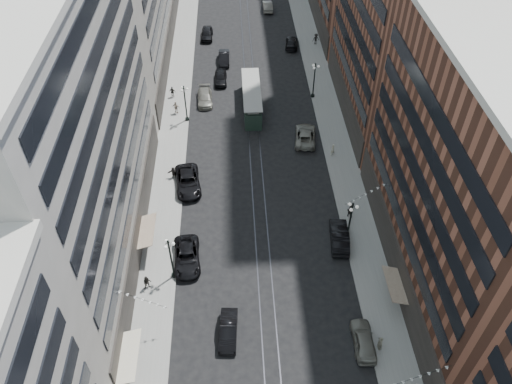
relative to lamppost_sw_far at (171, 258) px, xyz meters
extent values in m
plane|color=black|center=(9.20, 32.00, -3.10)|extent=(220.00, 220.00, 0.00)
cube|color=gray|center=(-1.80, 42.00, -3.02)|extent=(4.00, 180.00, 0.15)
cube|color=gray|center=(20.20, 42.00, -3.02)|extent=(4.00, 180.00, 0.15)
cube|color=#2D2D33|center=(8.50, 42.00, -3.09)|extent=(0.12, 180.00, 0.02)
cube|color=#2D2D33|center=(9.90, 42.00, -3.09)|extent=(0.12, 180.00, 0.02)
cube|color=#A69F94|center=(-7.80, 5.00, 10.90)|extent=(8.00, 36.00, 28.00)
cube|color=brown|center=(26.20, 0.00, 8.90)|extent=(8.00, 30.00, 24.00)
cylinder|color=black|center=(0.00, 0.00, -2.80)|extent=(0.56, 0.56, 0.30)
cylinder|color=black|center=(0.00, 0.00, -0.35)|extent=(0.18, 0.18, 5.20)
sphere|color=black|center=(0.00, 0.00, 2.45)|extent=(0.24, 0.24, 0.24)
sphere|color=white|center=(0.45, 0.00, 2.05)|extent=(0.36, 0.36, 0.36)
sphere|color=white|center=(-0.22, 0.39, 2.05)|extent=(0.36, 0.36, 0.36)
sphere|color=white|center=(-0.22, -0.39, 2.05)|extent=(0.36, 0.36, 0.36)
cylinder|color=black|center=(0.00, 27.00, -2.80)|extent=(0.56, 0.56, 0.30)
cylinder|color=black|center=(0.00, 27.00, -0.35)|extent=(0.18, 0.18, 5.20)
sphere|color=black|center=(0.00, 27.00, 2.45)|extent=(0.24, 0.24, 0.24)
sphere|color=white|center=(0.45, 27.00, 2.05)|extent=(0.36, 0.36, 0.36)
sphere|color=white|center=(-0.22, 27.39, 2.05)|extent=(0.36, 0.36, 0.36)
sphere|color=white|center=(-0.22, 26.61, 2.05)|extent=(0.36, 0.36, 0.36)
cylinder|color=black|center=(18.40, 4.00, -2.80)|extent=(0.56, 0.56, 0.30)
cylinder|color=black|center=(18.40, 4.00, -0.35)|extent=(0.18, 0.18, 5.20)
sphere|color=black|center=(18.40, 4.00, 2.45)|extent=(0.24, 0.24, 0.24)
sphere|color=white|center=(18.85, 4.00, 2.05)|extent=(0.36, 0.36, 0.36)
sphere|color=white|center=(18.18, 4.39, 2.05)|extent=(0.36, 0.36, 0.36)
sphere|color=white|center=(18.18, 3.61, 2.05)|extent=(0.36, 0.36, 0.36)
cylinder|color=black|center=(18.40, 32.00, -2.80)|extent=(0.56, 0.56, 0.30)
cylinder|color=black|center=(18.40, 32.00, -0.35)|extent=(0.18, 0.18, 5.20)
sphere|color=black|center=(18.40, 32.00, 2.45)|extent=(0.24, 0.24, 0.24)
sphere|color=white|center=(18.85, 32.00, 2.05)|extent=(0.36, 0.36, 0.36)
sphere|color=white|center=(18.18, 32.39, 2.05)|extent=(0.36, 0.36, 0.36)
sphere|color=white|center=(18.18, 31.61, 2.05)|extent=(0.36, 0.36, 0.36)
cube|color=#213329|center=(9.20, 29.76, -1.88)|extent=(2.34, 11.25, 2.44)
cube|color=gray|center=(9.20, 29.76, -0.38)|extent=(1.50, 10.32, 0.56)
cube|color=gray|center=(9.20, 29.76, 0.00)|extent=(2.53, 11.44, 0.14)
cylinder|color=black|center=(9.20, 25.54, -2.77)|extent=(2.16, 0.66, 0.66)
cylinder|color=black|center=(9.20, 33.98, -2.77)|extent=(2.16, 0.66, 0.66)
imported|color=black|center=(1.24, 1.89, -2.30)|extent=(3.06, 5.90, 1.59)
imported|color=slate|center=(17.60, -8.46, -2.31)|extent=(1.95, 4.65, 1.57)
imported|color=black|center=(5.45, -6.85, -2.35)|extent=(1.85, 4.59, 1.48)
imported|color=black|center=(-2.47, -1.32, -2.11)|extent=(0.89, 0.62, 1.68)
imported|color=#A19C85|center=(18.95, -8.97, -2.08)|extent=(0.47, 1.02, 1.74)
imported|color=black|center=(0.80, 13.37, -2.24)|extent=(3.62, 6.49, 1.71)
imported|color=slate|center=(2.40, 31.63, -2.34)|extent=(2.35, 5.29, 1.51)
imported|color=black|center=(2.27, 51.61, -2.26)|extent=(2.10, 4.96, 1.67)
imported|color=black|center=(17.50, 3.79, -2.23)|extent=(2.32, 5.42, 1.73)
imported|color=gray|center=(16.00, 21.77, -2.30)|extent=(3.40, 6.05, 1.60)
imported|color=black|center=(16.83, 47.84, -2.37)|extent=(2.67, 5.23, 1.45)
imported|color=black|center=(4.70, 36.93, -2.31)|extent=(1.91, 4.65, 1.58)
imported|color=slate|center=(13.70, 62.55, -2.29)|extent=(1.75, 4.92, 1.62)
imported|color=black|center=(-1.03, 15.03, -2.19)|extent=(1.43, 0.50, 1.52)
imported|color=#BEAE9E|center=(-1.59, 28.72, -2.01)|extent=(1.21, 0.86, 1.88)
imported|color=black|center=(19.31, 7.42, -2.12)|extent=(0.91, 0.85, 1.66)
imported|color=beige|center=(19.12, 18.41, -2.14)|extent=(0.71, 0.63, 1.62)
imported|color=black|center=(21.05, 48.20, -2.00)|extent=(1.32, 0.83, 1.90)
imported|color=black|center=(5.26, 43.04, -2.30)|extent=(1.72, 4.86, 1.60)
imported|color=black|center=(-2.41, 32.99, -2.11)|extent=(1.06, 0.67, 1.67)
camera|label=1|loc=(6.77, -30.97, 38.37)|focal=35.00mm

